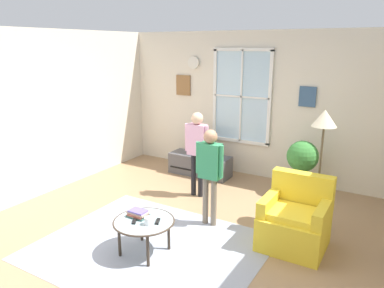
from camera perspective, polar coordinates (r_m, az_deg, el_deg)
ground_plane at (r=4.89m, az=-4.10°, el=-14.61°), size 5.80×6.33×0.02m
back_wall at (r=6.93m, az=9.51°, el=6.02°), size 5.20×0.17×2.67m
side_wall_left at (r=6.27m, az=-24.83°, el=3.81°), size 0.12×5.73×2.67m
area_rug at (r=4.73m, az=-6.47°, el=-15.60°), size 2.66×2.20×0.01m
tv_stand at (r=7.04m, az=1.25°, el=-3.24°), size 1.18×0.44×0.39m
television at (r=6.92m, az=1.25°, el=-0.14°), size 0.52×0.08×0.38m
armchair at (r=4.77m, az=15.69°, el=-11.41°), size 0.76×0.74×0.87m
coffee_table at (r=4.45m, az=-7.46°, el=-12.02°), size 0.73×0.73×0.42m
book_stack at (r=4.53m, az=-8.35°, el=-10.63°), size 0.24×0.18×0.08m
cup at (r=4.32m, az=-6.80°, el=-11.77°), size 0.09×0.09×0.09m
remote_near_books at (r=4.42m, az=-8.92°, el=-11.70°), size 0.11×0.14×0.02m
remote_near_cup at (r=4.38m, az=-5.34°, el=-11.84°), size 0.10×0.14×0.02m
person_green_shirt at (r=4.92m, az=2.81°, el=-3.49°), size 0.41×0.18×1.35m
person_pink_shirt at (r=5.87m, az=0.80°, el=-0.09°), size 0.42×0.19×1.39m
potted_plant_by_window at (r=6.29m, az=16.73°, el=-2.36°), size 0.51×0.51×0.91m
floor_lamp at (r=5.06m, az=19.71°, el=2.07°), size 0.32×0.32×1.61m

